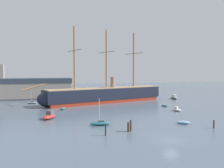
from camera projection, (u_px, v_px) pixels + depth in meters
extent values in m
plane|color=#4C5B6B|center=(171.00, 140.00, 40.46)|extent=(400.00, 400.00, 0.00)
cube|color=maroon|center=(106.00, 101.00, 90.03)|extent=(45.63, 20.47, 1.19)
cube|color=black|center=(106.00, 94.00, 89.89)|extent=(47.54, 21.33, 4.25)
ellipsoid|color=black|center=(50.00, 99.00, 78.05)|extent=(10.12, 8.74, 5.44)
ellipsoid|color=black|center=(150.00, 93.00, 101.78)|extent=(10.12, 8.74, 5.44)
cube|color=#9E7F5B|center=(106.00, 88.00, 89.77)|extent=(46.45, 20.49, 0.26)
cylinder|color=#936642|center=(74.00, 58.00, 82.10)|extent=(0.60, 0.60, 22.11)
cylinder|color=#936642|center=(74.00, 50.00, 81.96)|extent=(3.71, 10.96, 0.24)
cylinder|color=#936642|center=(106.00, 59.00, 89.20)|extent=(0.60, 0.60, 22.11)
cylinder|color=#936642|center=(106.00, 52.00, 89.06)|extent=(3.71, 10.96, 0.24)
cylinder|color=#936642|center=(134.00, 60.00, 96.29)|extent=(0.60, 0.60, 22.11)
cylinder|color=#936642|center=(134.00, 54.00, 96.15)|extent=(3.71, 10.96, 0.24)
cylinder|color=#936642|center=(33.00, 87.00, 74.94)|extent=(7.30, 2.70, 2.26)
cylinder|color=gray|center=(113.00, 82.00, 91.21)|extent=(1.70, 1.70, 4.25)
ellipsoid|color=#236670|center=(100.00, 123.00, 51.41)|extent=(4.68, 1.89, 0.86)
cube|color=#4C4C51|center=(101.00, 121.00, 51.42)|extent=(1.22, 0.88, 0.45)
cylinder|color=silver|center=(99.00, 110.00, 51.23)|extent=(0.11, 0.11, 5.23)
ellipsoid|color=#7FB2D6|center=(184.00, 122.00, 52.93)|extent=(3.13, 2.34, 0.68)
cube|color=beige|center=(184.00, 121.00, 52.92)|extent=(0.68, 1.08, 0.10)
ellipsoid|color=#B22D28|center=(49.00, 117.00, 58.48)|extent=(4.23, 5.18, 1.13)
cube|color=#4C4C51|center=(50.00, 113.00, 58.76)|extent=(1.89, 1.94, 1.13)
ellipsoid|color=silver|center=(177.00, 110.00, 70.08)|extent=(2.35, 3.41, 0.74)
cube|color=beige|center=(176.00, 108.00, 70.23)|extent=(1.14, 1.20, 0.74)
ellipsoid|color=#236670|center=(63.00, 108.00, 73.00)|extent=(1.92, 3.12, 0.69)
cube|color=beige|center=(63.00, 108.00, 72.99)|extent=(1.11, 0.51, 0.11)
ellipsoid|color=#236670|center=(164.00, 106.00, 79.55)|extent=(2.20, 2.31, 0.53)
cube|color=#4C4C51|center=(164.00, 105.00, 79.54)|extent=(0.75, 0.70, 0.08)
ellipsoid|color=gray|center=(32.00, 103.00, 86.80)|extent=(3.84, 1.66, 0.71)
cube|color=#4C4C51|center=(32.00, 102.00, 86.80)|extent=(1.01, 0.74, 0.37)
cylinder|color=silver|center=(31.00, 96.00, 86.66)|extent=(0.09, 0.09, 4.27)
ellipsoid|color=gray|center=(174.00, 98.00, 101.16)|extent=(2.05, 4.72, 1.09)
cube|color=beige|center=(174.00, 96.00, 100.80)|extent=(1.30, 1.46, 1.09)
ellipsoid|color=#1E284C|center=(105.00, 97.00, 105.05)|extent=(1.92, 2.47, 0.54)
cube|color=#B2ADA3|center=(105.00, 97.00, 105.04)|extent=(0.84, 0.57, 0.08)
cylinder|color=#423323|center=(214.00, 124.00, 48.95)|extent=(0.30, 0.30, 1.69)
cylinder|color=#423323|center=(128.00, 127.00, 45.99)|extent=(0.43, 0.43, 1.86)
cylinder|color=#382B1E|center=(106.00, 130.00, 43.25)|extent=(0.29, 0.29, 2.21)
cylinder|color=#4C3D2D|center=(131.00, 126.00, 46.42)|extent=(0.37, 0.37, 2.26)
cube|color=#565659|center=(21.00, 98.00, 101.97)|extent=(46.03, 14.54, 0.80)
cube|color=gray|center=(21.00, 90.00, 101.79)|extent=(41.84, 12.12, 6.06)
cube|color=#333D4C|center=(21.00, 81.00, 101.58)|extent=(42.68, 12.36, 2.05)
cube|color=gray|center=(0.00, 71.00, 99.22)|extent=(3.20, 3.20, 5.95)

